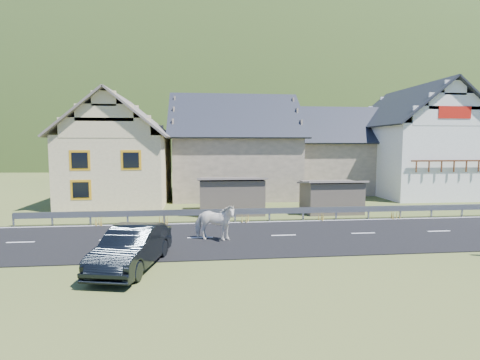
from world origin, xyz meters
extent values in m
plane|color=#3D4C20|center=(0.00, 0.00, 0.00)|extent=(160.00, 160.00, 0.00)
cube|color=black|center=(0.00, 0.00, 0.02)|extent=(60.00, 7.00, 0.04)
cube|color=silver|center=(0.00, 0.00, 0.04)|extent=(60.00, 6.60, 0.01)
cube|color=#93969B|center=(0.00, 3.68, 0.58)|extent=(28.00, 0.08, 0.34)
cube|color=#93969B|center=(-14.00, 3.70, 0.35)|extent=(0.10, 0.06, 0.70)
cube|color=#93969B|center=(-12.00, 3.70, 0.35)|extent=(0.10, 0.06, 0.70)
cube|color=#93969B|center=(-10.00, 3.70, 0.35)|extent=(0.10, 0.06, 0.70)
cube|color=#93969B|center=(-8.00, 3.70, 0.35)|extent=(0.10, 0.06, 0.70)
cube|color=#93969B|center=(-6.00, 3.70, 0.35)|extent=(0.10, 0.06, 0.70)
cube|color=#93969B|center=(-4.00, 3.70, 0.35)|extent=(0.10, 0.06, 0.70)
cube|color=#93969B|center=(-2.00, 3.70, 0.35)|extent=(0.10, 0.06, 0.70)
cube|color=#93969B|center=(0.00, 3.70, 0.35)|extent=(0.10, 0.06, 0.70)
cube|color=#93969B|center=(2.00, 3.70, 0.35)|extent=(0.10, 0.06, 0.70)
cube|color=#93969B|center=(4.00, 3.70, 0.35)|extent=(0.10, 0.06, 0.70)
cube|color=#93969B|center=(6.00, 3.70, 0.35)|extent=(0.10, 0.06, 0.70)
cube|color=#93969B|center=(8.00, 3.70, 0.35)|extent=(0.10, 0.06, 0.70)
cube|color=#93969B|center=(10.00, 3.70, 0.35)|extent=(0.10, 0.06, 0.70)
cube|color=#93969B|center=(12.00, 3.70, 0.35)|extent=(0.10, 0.06, 0.70)
cube|color=#65594A|center=(-2.00, 6.50, 1.10)|extent=(4.30, 3.30, 2.40)
cube|color=#65594A|center=(4.50, 6.00, 1.00)|extent=(3.80, 2.90, 2.20)
cube|color=beige|center=(-10.00, 12.00, 2.50)|extent=(7.00, 9.00, 5.00)
cube|color=orange|center=(-11.60, 7.50, 3.40)|extent=(1.30, 0.12, 1.30)
cube|color=orange|center=(-8.40, 7.50, 3.40)|extent=(1.30, 0.12, 1.30)
cube|color=orange|center=(-11.60, 7.50, 1.50)|extent=(1.30, 0.12, 1.30)
cube|color=tan|center=(-12.00, 13.50, 6.56)|extent=(0.70, 0.70, 2.40)
cube|color=tan|center=(-1.00, 15.00, 2.50)|extent=(10.00, 9.00, 5.00)
cube|color=tan|center=(9.00, 17.00, 2.30)|extent=(9.00, 8.00, 4.60)
cube|color=silver|center=(15.00, 14.00, 3.00)|extent=(8.00, 10.00, 6.00)
cube|color=red|center=(15.00, 8.97, 6.80)|extent=(2.60, 0.06, 0.90)
cube|color=#552812|center=(15.00, 8.75, 3.20)|extent=(6.80, 0.12, 0.12)
ellipsoid|color=#253815|center=(5.00, 180.00, -20.00)|extent=(440.00, 280.00, 260.00)
ellipsoid|color=black|center=(-55.00, 110.00, 6.00)|extent=(76.00, 50.00, 28.00)
imported|color=white|center=(-3.35, -0.56, 0.88)|extent=(1.47, 2.17, 1.68)
imported|color=black|center=(-6.42, -4.00, 0.74)|extent=(2.51, 4.75, 1.49)
camera|label=1|loc=(-4.01, -17.35, 4.38)|focal=28.00mm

